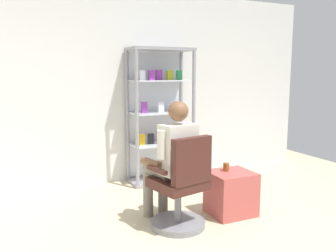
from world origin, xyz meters
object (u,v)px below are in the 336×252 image
(display_cabinet_main, at_px, (159,115))
(seated_shopkeeper, at_px, (172,157))
(office_chair, at_px, (181,191))
(storage_crate, at_px, (231,193))
(tea_glass, at_px, (226,167))

(display_cabinet_main, bearing_deg, seated_shopkeeper, -108.09)
(office_chair, xyz_separation_m, storage_crate, (0.67, 0.10, -0.15))
(seated_shopkeeper, bearing_deg, storage_crate, -4.85)
(office_chair, bearing_deg, storage_crate, 8.56)
(display_cabinet_main, distance_m, tea_glass, 1.52)
(storage_crate, xyz_separation_m, tea_glass, (-0.03, 0.07, 0.29))
(display_cabinet_main, xyz_separation_m, office_chair, (-0.44, -1.61, -0.57))
(seated_shopkeeper, xyz_separation_m, storage_crate, (0.70, -0.06, -0.47))
(display_cabinet_main, height_order, office_chair, display_cabinet_main)
(office_chair, distance_m, storage_crate, 0.69)
(display_cabinet_main, relative_size, tea_glass, 20.90)
(office_chair, xyz_separation_m, seated_shopkeeper, (-0.03, 0.16, 0.32))
(display_cabinet_main, xyz_separation_m, storage_crate, (0.23, -1.51, -0.72))
(seated_shopkeeper, height_order, storage_crate, seated_shopkeeper)
(storage_crate, bearing_deg, office_chair, -171.44)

